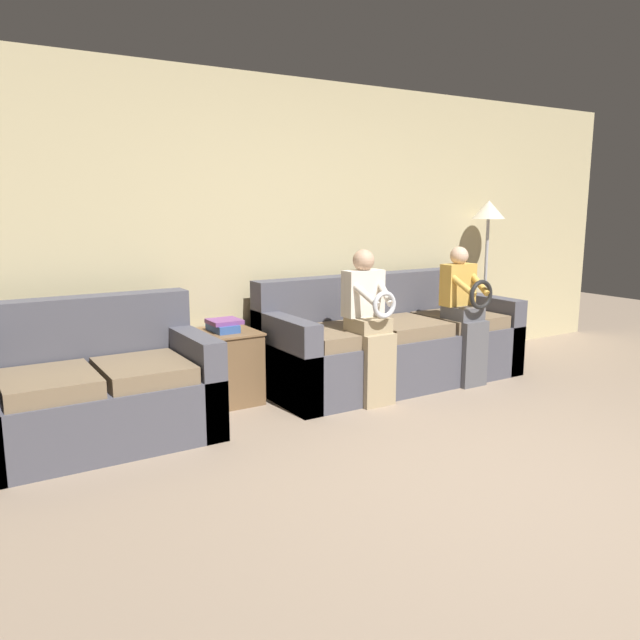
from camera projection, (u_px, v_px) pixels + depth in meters
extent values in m
plane|color=gray|center=(560.00, 505.00, 3.21)|extent=(14.00, 14.00, 0.00)
cube|color=#C6B789|center=(293.00, 234.00, 5.32)|extent=(7.88, 0.06, 2.55)
cube|color=#4C4C56|center=(394.00, 357.00, 5.38)|extent=(2.30, 0.87, 0.45)
cube|color=#4C4C56|center=(372.00, 300.00, 5.58)|extent=(2.30, 0.20, 0.47)
cube|color=#4C4C56|center=(285.00, 360.00, 4.81)|extent=(0.16, 0.87, 0.68)
cube|color=#4C4C56|center=(483.00, 331.00, 5.91)|extent=(0.16, 0.87, 0.68)
cube|color=#7A664C|center=(337.00, 336.00, 4.90)|extent=(0.62, 0.63, 0.11)
cube|color=#7A664C|center=(402.00, 327.00, 5.24)|extent=(0.62, 0.63, 0.11)
cube|color=#7A664C|center=(460.00, 320.00, 5.59)|extent=(0.62, 0.63, 0.11)
cube|color=#4C4C56|center=(97.00, 412.00, 4.02)|extent=(1.47, 0.87, 0.41)
cube|color=#4C4C56|center=(81.00, 334.00, 4.22)|extent=(1.47, 0.20, 0.51)
cube|color=#4C4C56|center=(193.00, 378.00, 4.34)|extent=(0.16, 0.87, 0.66)
cube|color=#7A664C|center=(48.00, 384.00, 3.74)|extent=(0.54, 0.63, 0.11)
cube|color=#7A664C|center=(143.00, 370.00, 4.04)|extent=(0.54, 0.63, 0.11)
cube|color=tan|center=(378.00, 370.00, 4.75)|extent=(0.27, 0.10, 0.56)
cube|color=tan|center=(368.00, 324.00, 4.80)|extent=(0.27, 0.28, 0.11)
cube|color=silver|center=(363.00, 293.00, 4.82)|extent=(0.32, 0.14, 0.36)
sphere|color=tan|center=(364.00, 260.00, 4.77)|extent=(0.17, 0.17, 0.17)
torus|color=silver|center=(384.00, 305.00, 4.60)|extent=(0.21, 0.04, 0.21)
cylinder|color=silver|center=(363.00, 293.00, 4.65)|extent=(0.13, 0.31, 0.21)
cylinder|color=silver|center=(384.00, 291.00, 4.75)|extent=(0.13, 0.31, 0.21)
cube|color=#56565B|center=(473.00, 354.00, 5.26)|extent=(0.26, 0.10, 0.56)
cube|color=#56565B|center=(463.00, 313.00, 5.32)|extent=(0.26, 0.28, 0.11)
cube|color=gold|center=(458.00, 285.00, 5.33)|extent=(0.30, 0.14, 0.36)
sphere|color=#DBB293|center=(459.00, 256.00, 5.29)|extent=(0.15, 0.15, 0.15)
torus|color=black|center=(481.00, 295.00, 5.12)|extent=(0.25, 0.04, 0.25)
cylinder|color=gold|center=(461.00, 284.00, 5.16)|extent=(0.11, 0.31, 0.21)
cylinder|color=gold|center=(478.00, 282.00, 5.27)|extent=(0.11, 0.31, 0.21)
cube|color=brown|center=(224.00, 367.00, 4.84)|extent=(0.47, 0.49, 0.56)
cube|color=brown|center=(223.00, 332.00, 4.79)|extent=(0.49, 0.51, 0.02)
cube|color=#33569E|center=(223.00, 327.00, 4.78)|extent=(0.17, 0.29, 0.06)
cube|color=#7A4284|center=(224.00, 321.00, 4.78)|extent=(0.24, 0.23, 0.03)
cylinder|color=#2D2B28|center=(482.00, 353.00, 6.43)|extent=(0.26, 0.26, 0.02)
cylinder|color=#B7B7BC|center=(485.00, 287.00, 6.31)|extent=(0.03, 0.03, 1.36)
cone|color=beige|center=(489.00, 210.00, 6.16)|extent=(0.32, 0.32, 0.18)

